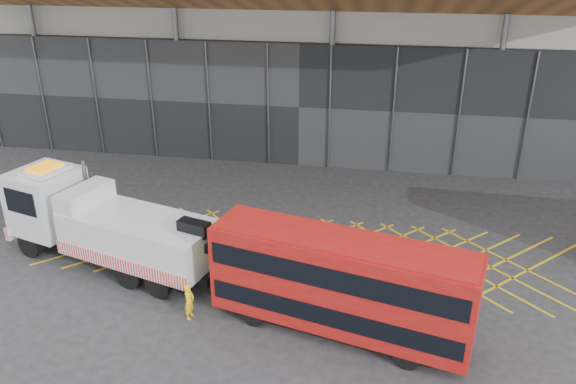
# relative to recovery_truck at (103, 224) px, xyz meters

# --- Properties ---
(ground_plane) EXTENTS (120.00, 120.00, 0.00)m
(ground_plane) POSITION_rel_recovery_truck_xyz_m (4.84, 2.57, -2.02)
(ground_plane) COLOR #29292C
(road_markings) EXTENTS (26.36, 7.16, 0.01)m
(road_markings) POSITION_rel_recovery_truck_xyz_m (9.64, 2.57, -2.01)
(road_markings) COLOR gold
(road_markings) RESTS_ON ground_plane
(construction_building) EXTENTS (55.00, 23.97, 18.00)m
(construction_building) POSITION_rel_recovery_truck_xyz_m (6.77, 20.97, 6.96)
(construction_building) COLOR #999994
(construction_building) RESTS_ON ground_plane
(recovery_truck) EXTENTS (12.45, 5.88, 4.36)m
(recovery_truck) POSITION_rel_recovery_truck_xyz_m (0.00, 0.00, 0.00)
(recovery_truck) COLOR black
(recovery_truck) RESTS_ON ground_plane
(bus_towed) EXTENTS (10.15, 4.59, 4.03)m
(bus_towed) POSITION_rel_recovery_truck_xyz_m (11.08, -3.25, 0.22)
(bus_towed) COLOR #9E0F0C
(bus_towed) RESTS_ON ground_plane
(worker) EXTENTS (0.42, 0.59, 1.51)m
(worker) POSITION_rel_recovery_truck_xyz_m (5.19, -3.43, -1.26)
(worker) COLOR yellow
(worker) RESTS_ON ground_plane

